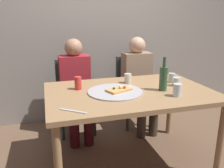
# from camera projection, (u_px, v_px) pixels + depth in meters

# --- Properties ---
(ground_plane) EXTENTS (8.00, 8.00, 0.00)m
(ground_plane) POSITION_uv_depth(u_px,v_px,m) (128.00, 161.00, 2.37)
(ground_plane) COLOR brown
(back_wall) EXTENTS (6.00, 0.10, 2.60)m
(back_wall) POSITION_uv_depth(u_px,v_px,m) (98.00, 25.00, 3.18)
(back_wall) COLOR gray
(back_wall) RESTS_ON ground_plane
(dining_table) EXTENTS (1.52, 0.99, 0.76)m
(dining_table) POSITION_uv_depth(u_px,v_px,m) (129.00, 98.00, 2.18)
(dining_table) COLOR #99754C
(dining_table) RESTS_ON ground_plane
(pizza_tray) EXTENTS (0.50, 0.50, 0.01)m
(pizza_tray) POSITION_uv_depth(u_px,v_px,m) (115.00, 92.00, 2.10)
(pizza_tray) COLOR #ADADB2
(pizza_tray) RESTS_ON dining_table
(pizza_slice_last) EXTENTS (0.25, 0.20, 0.05)m
(pizza_slice_last) POSITION_uv_depth(u_px,v_px,m) (119.00, 89.00, 2.11)
(pizza_slice_last) COLOR tan
(pizza_slice_last) RESTS_ON pizza_tray
(wine_bottle) EXTENTS (0.07, 0.07, 0.31)m
(wine_bottle) POSITION_uv_depth(u_px,v_px,m) (163.00, 78.00, 2.13)
(wine_bottle) COLOR #2D5133
(wine_bottle) RESTS_ON dining_table
(tumbler_near) EXTENTS (0.07, 0.07, 0.11)m
(tumbler_near) POSITION_uv_depth(u_px,v_px,m) (177.00, 90.00, 1.99)
(tumbler_near) COLOR silver
(tumbler_near) RESTS_ON dining_table
(tumbler_far) EXTENTS (0.07, 0.07, 0.08)m
(tumbler_far) POSITION_uv_depth(u_px,v_px,m) (176.00, 82.00, 2.29)
(tumbler_far) COLOR silver
(tumbler_far) RESTS_ON dining_table
(wine_glass) EXTENTS (0.07, 0.07, 0.10)m
(wine_glass) POSITION_uv_depth(u_px,v_px,m) (128.00, 78.00, 2.38)
(wine_glass) COLOR beige
(wine_glass) RESTS_ON dining_table
(short_glass) EXTENTS (0.07, 0.07, 0.09)m
(short_glass) POSITION_uv_depth(u_px,v_px,m) (172.00, 78.00, 2.42)
(short_glass) COLOR #B7C6BC
(short_glass) RESTS_ON dining_table
(soda_can) EXTENTS (0.07, 0.07, 0.12)m
(soda_can) POSITION_uv_depth(u_px,v_px,m) (78.00, 83.00, 2.17)
(soda_can) COLOR red
(soda_can) RESTS_ON dining_table
(table_knife) EXTENTS (0.19, 0.15, 0.01)m
(table_knife) POSITION_uv_depth(u_px,v_px,m) (73.00, 111.00, 1.68)
(table_knife) COLOR #B7B7BC
(table_knife) RESTS_ON dining_table
(chair_left) EXTENTS (0.44, 0.44, 0.90)m
(chair_left) POSITION_uv_depth(u_px,v_px,m) (75.00, 91.00, 2.95)
(chair_left) COLOR #2D3833
(chair_left) RESTS_ON ground_plane
(chair_right) EXTENTS (0.44, 0.44, 0.90)m
(chair_right) POSITION_uv_depth(u_px,v_px,m) (134.00, 86.00, 3.16)
(chair_right) COLOR #2D3833
(chair_right) RESTS_ON ground_plane
(guest_in_sweater) EXTENTS (0.36, 0.56, 1.17)m
(guest_in_sweater) POSITION_uv_depth(u_px,v_px,m) (76.00, 84.00, 2.77)
(guest_in_sweater) COLOR maroon
(guest_in_sweater) RESTS_ON ground_plane
(guest_in_beanie) EXTENTS (0.36, 0.56, 1.17)m
(guest_in_beanie) POSITION_uv_depth(u_px,v_px,m) (139.00, 79.00, 2.99)
(guest_in_beanie) COLOR #937A60
(guest_in_beanie) RESTS_ON ground_plane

